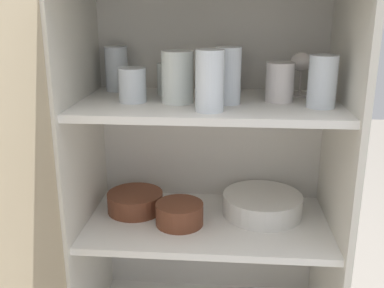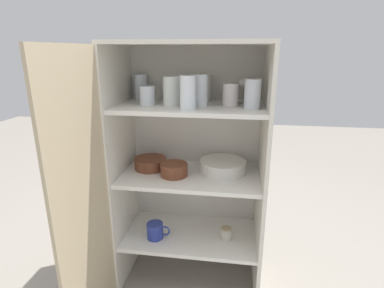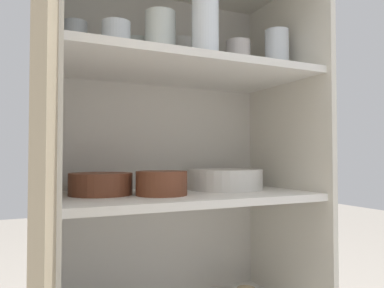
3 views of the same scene
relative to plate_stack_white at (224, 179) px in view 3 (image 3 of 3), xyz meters
name	(u,v)px [view 3 (image 3 of 3)]	position (x,y,z in m)	size (l,w,h in m)	color
cupboard_back_panel	(160,186)	(-0.16, 0.14, -0.03)	(0.74, 0.02, 1.25)	silver
cupboard_side_left	(49,197)	(-0.52, -0.06, -0.03)	(0.02, 0.42, 1.25)	silver
cupboard_side_right	(286,187)	(0.20, -0.06, -0.03)	(0.02, 0.42, 1.25)	silver
shelf_board_middle	(184,196)	(-0.16, -0.06, -0.04)	(0.70, 0.38, 0.02)	white
shelf_board_upper	(184,71)	(-0.16, -0.06, 0.32)	(0.70, 0.38, 0.02)	white
cupboard_door	(47,225)	(-0.55, -0.44, -0.03)	(0.06, 0.36, 1.25)	tan
tumbler_glass_0	(238,58)	(0.03, -0.04, 0.38)	(0.08, 0.08, 0.10)	silver
tumbler_glass_1	(205,29)	(-0.16, -0.17, 0.40)	(0.07, 0.07, 0.15)	white
tumbler_glass_2	(182,58)	(-0.11, 0.08, 0.39)	(0.07, 0.07, 0.13)	white
tumbler_glass_3	(137,54)	(-0.28, 0.03, 0.37)	(0.08, 0.08, 0.09)	white
tumbler_glass_4	(160,37)	(-0.25, -0.08, 0.39)	(0.08, 0.08, 0.14)	white
tumbler_glass_5	(277,52)	(0.12, -0.11, 0.39)	(0.07, 0.07, 0.13)	white
tumbler_glass_6	(204,42)	(-0.11, -0.08, 0.40)	(0.07, 0.07, 0.15)	white
tumbler_glass_7	(116,40)	(-0.37, -0.08, 0.37)	(0.07, 0.07, 0.09)	white
tumbler_glass_8	(75,45)	(-0.45, 0.08, 0.39)	(0.07, 0.07, 0.13)	white
wine_glass_0	(241,57)	(0.09, 0.05, 0.41)	(0.07, 0.07, 0.12)	silver
plate_stack_white	(224,179)	(0.00, 0.00, 0.00)	(0.24, 0.24, 0.06)	silver
mixing_bowl_large	(101,183)	(-0.39, -0.01, 0.00)	(0.17, 0.17, 0.06)	brown
serving_bowl_small	(161,182)	(-0.24, -0.08, 0.00)	(0.14, 0.14, 0.06)	brown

